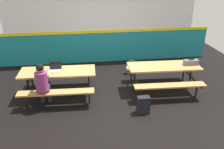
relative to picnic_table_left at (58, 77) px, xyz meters
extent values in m
cube|color=black|center=(1.47, -0.03, -0.59)|extent=(10.00, 10.00, 0.02)
cube|color=teal|center=(1.47, 2.49, -0.03)|extent=(8.00, 0.12, 1.10)
cube|color=yellow|center=(1.47, 2.42, 0.57)|extent=(8.00, 0.03, 0.10)
cube|color=silver|center=(1.47, 2.49, 1.32)|extent=(6.72, 0.12, 1.40)
cube|color=tan|center=(0.00, 0.00, 0.14)|extent=(2.03, 0.84, 0.04)
cube|color=tan|center=(-0.03, -0.63, -0.15)|extent=(1.91, 0.37, 0.04)
cube|color=tan|center=(0.03, 0.63, -0.15)|extent=(1.91, 0.37, 0.04)
cube|color=black|center=(-0.82, 0.04, -0.23)|extent=(0.04, 0.04, 0.70)
cube|color=black|center=(-0.82, 0.04, -0.19)|extent=(0.11, 1.55, 0.04)
cube|color=black|center=(-0.84, -0.47, -0.37)|extent=(0.04, 0.04, 0.41)
cube|color=black|center=(-0.79, 0.54, -0.37)|extent=(0.04, 0.04, 0.41)
cube|color=black|center=(0.82, -0.04, -0.23)|extent=(0.04, 0.04, 0.70)
cube|color=black|center=(0.82, -0.04, -0.19)|extent=(0.11, 1.55, 0.04)
cube|color=black|center=(0.79, -0.54, -0.37)|extent=(0.04, 0.04, 0.41)
cube|color=black|center=(0.84, 0.47, -0.37)|extent=(0.04, 0.04, 0.41)
cube|color=tan|center=(2.93, -0.04, 0.14)|extent=(2.03, 0.84, 0.04)
cube|color=tan|center=(2.90, -0.68, -0.15)|extent=(1.91, 0.37, 0.04)
cube|color=tan|center=(2.96, 0.59, -0.15)|extent=(1.91, 0.37, 0.04)
cube|color=black|center=(2.12, -0.01, -0.23)|extent=(0.04, 0.04, 0.70)
cube|color=black|center=(2.12, -0.01, -0.19)|extent=(0.11, 1.55, 0.04)
cube|color=black|center=(2.09, -0.51, -0.37)|extent=(0.04, 0.04, 0.41)
cube|color=black|center=(2.14, 0.50, -0.37)|extent=(0.04, 0.04, 0.41)
cube|color=black|center=(3.75, -0.08, -0.23)|extent=(0.04, 0.04, 0.70)
cube|color=black|center=(3.75, -0.08, -0.19)|extent=(0.11, 1.55, 0.04)
cube|color=black|center=(3.73, -0.59, -0.37)|extent=(0.04, 0.04, 0.41)
cube|color=black|center=(3.77, 0.43, -0.37)|extent=(0.04, 0.04, 0.41)
cylinder|color=#2D2D38|center=(-0.42, -0.29, -0.35)|extent=(0.11, 0.11, 0.45)
cylinder|color=#2D2D38|center=(-0.24, -0.30, -0.35)|extent=(0.11, 0.11, 0.45)
cube|color=#2D2D38|center=(-0.33, -0.45, -0.07)|extent=(0.32, 0.39, 0.12)
cylinder|color=#8C3372|center=(-0.34, -0.62, 0.17)|extent=(0.30, 0.30, 0.48)
cylinder|color=tan|center=(-0.47, -0.41, 0.27)|extent=(0.09, 0.30, 0.08)
cylinder|color=tan|center=(-0.19, -0.43, 0.27)|extent=(0.09, 0.30, 0.08)
sphere|color=tan|center=(-0.34, -0.60, 0.50)|extent=(0.20, 0.20, 0.20)
sphere|color=black|center=(-0.34, -0.63, 0.54)|extent=(0.18, 0.18, 0.18)
cube|color=silver|center=(-0.05, 0.00, 0.17)|extent=(0.33, 0.23, 0.01)
cube|color=black|center=(-0.05, 0.11, 0.28)|extent=(0.32, 0.02, 0.21)
cube|color=#595B60|center=(3.72, -0.08, 0.23)|extent=(0.40, 0.18, 0.14)
cube|color=black|center=(3.72, -0.08, 0.33)|extent=(0.16, 0.02, 0.02)
cube|color=black|center=(2.06, -1.19, -0.36)|extent=(0.30, 0.18, 0.44)
cube|color=black|center=(2.06, -1.08, -0.42)|extent=(0.21, 0.04, 0.19)
cube|color=#3F724C|center=(2.32, 1.21, -0.40)|extent=(0.34, 0.14, 0.36)
torus|color=#3F724C|center=(2.32, 1.21, -0.16)|extent=(0.21, 0.21, 0.02)
camera|label=1|loc=(0.57, -6.13, 2.74)|focal=39.26mm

